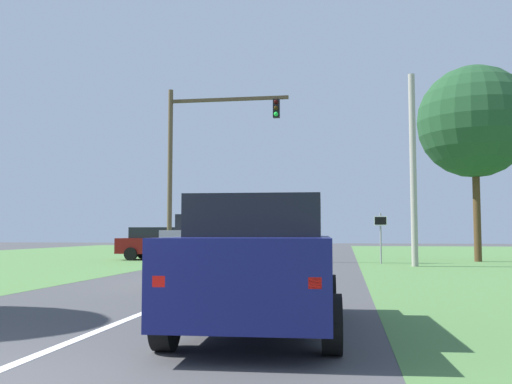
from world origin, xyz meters
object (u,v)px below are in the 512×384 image
red_suv_near (261,260)px  keep_moving_sign (381,231)px  utility_pole_right (413,169)px  pickup_truck_lead (215,248)px  oak_tree_right (474,122)px  traffic_light (197,150)px  crossing_suv_far (163,243)px

red_suv_near → keep_moving_sign: keep_moving_sign is taller
red_suv_near → utility_pole_right: 17.40m
utility_pole_right → pickup_truck_lead: bearing=-125.5°
pickup_truck_lead → oak_tree_right: 18.18m
red_suv_near → pickup_truck_lead: 7.75m
keep_moving_sign → utility_pole_right: size_ratio=0.28×
traffic_light → oak_tree_right: bearing=9.8°
crossing_suv_far → utility_pole_right: (12.51, -3.86, 3.27)m
red_suv_near → pickup_truck_lead: size_ratio=0.96×
red_suv_near → oak_tree_right: size_ratio=0.51×
keep_moving_sign → crossing_suv_far: bearing=170.0°
keep_moving_sign → oak_tree_right: oak_tree_right is taller
oak_tree_right → utility_pole_right: size_ratio=1.18×
red_suv_near → traffic_light: traffic_light is taller
oak_tree_right → red_suv_near: bearing=-110.1°
traffic_light → crossing_suv_far: (-2.30, 1.70, -4.65)m
traffic_light → crossing_suv_far: 5.45m
pickup_truck_lead → keep_moving_sign: (5.30, 11.13, 0.51)m
red_suv_near → utility_pole_right: size_ratio=0.60×
crossing_suv_far → utility_pole_right: bearing=-17.2°
pickup_truck_lead → keep_moving_sign: 12.33m
oak_tree_right → traffic_light: bearing=-170.2°
pickup_truck_lead → utility_pole_right: utility_pole_right is taller
red_suv_near → traffic_light: 20.23m
pickup_truck_lead → crossing_suv_far: bearing=114.3°
crossing_suv_far → utility_pole_right: size_ratio=0.57×
keep_moving_sign → oak_tree_right: bearing=28.7°
red_suv_near → oak_tree_right: 23.32m
oak_tree_right → crossing_suv_far: oak_tree_right is taller
traffic_light → keep_moving_sign: size_ratio=3.71×
red_suv_near → pickup_truck_lead: bearing=108.3°
traffic_light → keep_moving_sign: bearing=-1.8°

